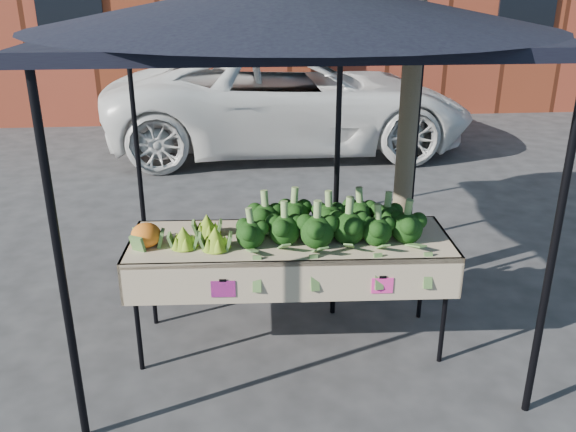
# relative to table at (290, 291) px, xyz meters

# --- Properties ---
(ground) EXTENTS (90.00, 90.00, 0.00)m
(ground) POSITION_rel_table_xyz_m (0.13, -0.11, -0.45)
(ground) COLOR #29292B
(table) EXTENTS (2.43, 0.90, 0.90)m
(table) POSITION_rel_table_xyz_m (0.00, 0.00, 0.00)
(table) COLOR #C7B291
(table) RESTS_ON ground
(canopy) EXTENTS (3.16, 3.16, 2.74)m
(canopy) POSITION_rel_table_xyz_m (0.06, 0.49, 0.92)
(canopy) COLOR black
(canopy) RESTS_ON ground
(broccoli_heap) EXTENTS (1.40, 0.60, 0.30)m
(broccoli_heap) POSITION_rel_table_xyz_m (0.27, 0.03, 0.60)
(broccoli_heap) COLOR black
(broccoli_heap) RESTS_ON table
(romanesco_cluster) EXTENTS (0.46, 0.50, 0.23)m
(romanesco_cluster) POSITION_rel_table_xyz_m (-0.67, -0.01, 0.56)
(romanesco_cluster) COLOR #9FB22B
(romanesco_cluster) RESTS_ON table
(cauliflower_pair) EXTENTS (0.23, 0.23, 0.21)m
(cauliflower_pair) POSITION_rel_table_xyz_m (-1.05, -0.05, 0.55)
(cauliflower_pair) COLOR orange
(cauliflower_pair) RESTS_ON table
(street_tree) EXTENTS (2.46, 2.46, 4.85)m
(street_tree) POSITION_rel_table_xyz_m (1.10, 0.91, 1.98)
(street_tree) COLOR #1E4C14
(street_tree) RESTS_ON ground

